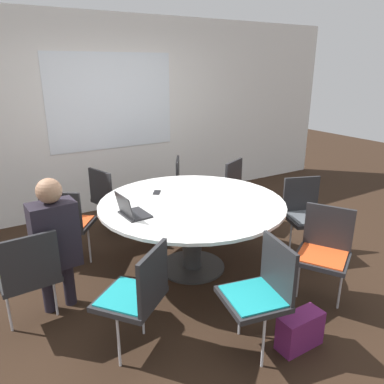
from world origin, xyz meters
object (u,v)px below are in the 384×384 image
Objects in this scene: chair_3 at (324,248)px; chair_7 at (110,196)px; chair_5 at (242,188)px; chair_6 at (187,184)px; handbag at (300,331)px; chair_1 at (138,292)px; chair_0 at (29,271)px; chair_4 at (305,210)px; person_0 at (54,237)px; laptop at (131,210)px; chair_8 at (67,220)px; cell_phone at (157,192)px; chair_2 at (261,288)px.

chair_7 is (-1.13, 2.30, 0.00)m from chair_3.
chair_5 and chair_6 have the same top height.
handbag is (-0.54, -2.56, -0.38)m from chair_6.
chair_1 and chair_3 have the same top height.
chair_1 is (0.61, -0.69, 0.00)m from chair_0.
person_0 reaches higher than chair_4.
laptop is at bearing 4.23° from chair_0.
chair_1 is at bearing 9.47° from chair_5.
chair_8 is (-1.69, -0.41, 0.00)m from chair_6.
chair_7 is (1.15, 1.37, 0.00)m from chair_0.
chair_3 is 0.71× the size of person_0.
chair_2 is at bearing -90.45° from cell_phone.
chair_5 is at bearing -64.43° from chair_4.
chair_2 is 0.49m from handbag.
handbag is (1.66, -1.27, -0.38)m from chair_0.
person_0 is (-1.96, -1.19, 0.19)m from chair_6.
chair_5 is 0.71× the size of person_0.
chair_2 is 2.17m from chair_8.
laptop is 1.71m from handbag.
chair_2 reaches higher than cell_phone.
chair_0 is 1.00× the size of chair_1.
chair_7 is (0.54, 2.06, 0.00)m from chair_1.
handbag is at bearing -24.95° from chair_8.
chair_0 and chair_2 have the same top height.
person_0 is at bearing 55.09° from chair_2.
chair_4 is 2.40× the size of handbag.
chair_5 is (2.11, 1.46, 0.00)m from chair_1.
chair_4 is at bearing -103.19° from laptop.
chair_0 is 1.00× the size of chair_3.
person_0 reaches higher than handbag.
chair_4 is 5.58× the size of cell_phone.
chair_8 is (-0.64, -0.50, 0.00)m from chair_7.
chair_7 is at bearing -23.72° from chair_4.
chair_7 is 2.82× the size of laptop.
chair_5 is (1.33, 1.88, 0.00)m from chair_2.
chair_8 is 2.40× the size of handbag.
chair_0 is 1.00× the size of chair_5.
laptop is 1.98× the size of cell_phone.
chair_1 is 1.00× the size of chair_2.
chair_8 is at bearing -27.98° from chair_5.
chair_4 is at bearing 42.46° from handbag.
chair_7 is 0.86m from cell_phone.
chair_7 is at bearing -62.87° from chair_6.
chair_3 is 1.00× the size of chair_6.
chair_3 is at bearing -25.31° from chair_0.
chair_3 is 2.29m from person_0.
chair_5 is at bearing 34.00° from chair_8.
handbag is (1.15, -2.14, -0.38)m from chair_8.
chair_1 reaches higher than cell_phone.
chair_3 is at bearing -29.77° from person_0.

